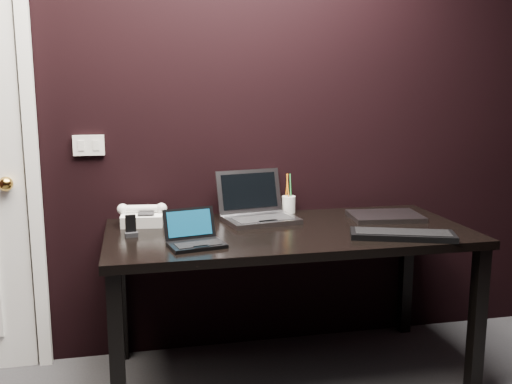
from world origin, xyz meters
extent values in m
plane|color=black|center=(0.00, 1.80, 1.30)|extent=(4.00, 0.00, 4.00)
cube|color=white|center=(-0.89, 1.77, 1.02)|extent=(0.06, 0.05, 2.11)
sphere|color=gold|center=(-1.01, 1.73, 0.95)|extent=(0.07, 0.07, 0.07)
cube|color=silver|center=(-0.62, 1.79, 1.12)|extent=(0.15, 0.02, 0.10)
cube|color=silver|center=(-0.66, 1.78, 1.12)|extent=(0.03, 0.01, 0.05)
cube|color=silver|center=(-0.58, 1.78, 1.12)|extent=(0.03, 0.01, 0.05)
cube|color=black|center=(0.30, 1.40, 0.72)|extent=(1.70, 0.80, 0.04)
cube|color=black|center=(-0.50, 1.05, 0.35)|extent=(0.06, 0.06, 0.70)
cube|color=black|center=(1.10, 1.05, 0.35)|extent=(0.06, 0.06, 0.70)
cube|color=black|center=(-0.50, 1.75, 0.35)|extent=(0.06, 0.06, 0.70)
cube|color=black|center=(1.10, 1.75, 0.35)|extent=(0.06, 0.06, 0.70)
cube|color=black|center=(-0.16, 1.19, 0.75)|extent=(0.25, 0.20, 0.02)
cube|color=black|center=(-0.16, 1.17, 0.76)|extent=(0.20, 0.12, 0.00)
cube|color=black|center=(-0.15, 1.13, 0.76)|extent=(0.07, 0.04, 0.00)
cube|color=black|center=(-0.18, 1.29, 0.82)|extent=(0.23, 0.09, 0.13)
cube|color=#092F46|center=(-0.18, 1.28, 0.82)|extent=(0.20, 0.07, 0.11)
cube|color=#A3A3A8|center=(0.20, 1.57, 0.75)|extent=(0.39, 0.31, 0.02)
cube|color=black|center=(0.21, 1.54, 0.77)|extent=(0.31, 0.19, 0.00)
cube|color=#99999E|center=(0.22, 1.48, 0.77)|extent=(0.10, 0.06, 0.00)
cube|color=#9B9BA0|center=(0.17, 1.72, 0.87)|extent=(0.35, 0.13, 0.22)
cube|color=black|center=(0.18, 1.72, 0.87)|extent=(0.30, 0.10, 0.18)
cube|color=black|center=(0.76, 1.14, 0.75)|extent=(0.48, 0.30, 0.03)
cube|color=black|center=(0.76, 1.14, 0.77)|extent=(0.43, 0.26, 0.00)
cube|color=#97979C|center=(0.84, 1.51, 0.75)|extent=(0.38, 0.29, 0.02)
cube|color=white|center=(-0.37, 1.64, 0.77)|extent=(0.21, 0.20, 0.08)
cylinder|color=silver|center=(-0.37, 1.63, 0.82)|extent=(0.19, 0.06, 0.04)
sphere|color=white|center=(-0.47, 1.64, 0.82)|extent=(0.06, 0.06, 0.05)
sphere|color=silver|center=(-0.28, 1.62, 0.82)|extent=(0.06, 0.06, 0.05)
cube|color=black|center=(-0.36, 1.59, 0.81)|extent=(0.08, 0.06, 0.01)
cube|color=black|center=(-0.43, 1.43, 0.79)|extent=(0.05, 0.03, 0.10)
cube|color=black|center=(-0.43, 1.42, 0.75)|extent=(0.06, 0.05, 0.02)
cylinder|color=silver|center=(0.40, 1.75, 0.78)|extent=(0.09, 0.09, 0.09)
cylinder|color=orange|center=(0.39, 1.76, 0.88)|extent=(0.01, 0.03, 0.13)
cylinder|color=#248438|center=(0.40, 1.74, 0.88)|extent=(0.01, 0.02, 0.14)
cylinder|color=black|center=(0.40, 1.76, 0.88)|extent=(0.01, 0.02, 0.14)
cylinder|color=orange|center=(0.39, 1.74, 0.88)|extent=(0.01, 0.03, 0.13)
camera|label=1|loc=(-0.41, -1.13, 1.40)|focal=40.00mm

